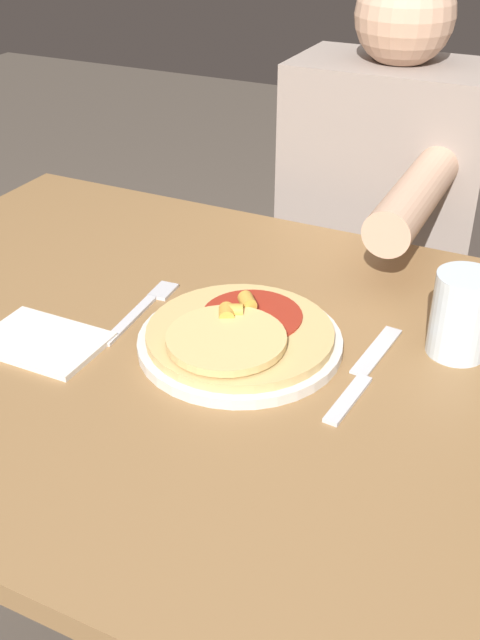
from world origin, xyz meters
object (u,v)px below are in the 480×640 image
Objects in this scene: dining_table at (252,427)px; knife at (363,374)px; person_diner at (382,231)px; pizza at (238,333)px; fork at (144,307)px; drinking_glass at (462,314)px; plate at (240,342)px.

dining_table is 5.81× the size of knife.
knife is 0.63m from person_diner.
person_diner reaches higher than knife.
person_diner is (-0.15, 0.60, -0.09)m from knife.
dining_table is 0.14m from pizza.
person_diner is at bearing 73.53° from fork.
pizza is at bearing -155.16° from drinking_glass.
knife is at bearing 10.40° from dining_table.
drinking_glass is at bearing 23.76° from plate.
dining_table is at bearing -21.25° from pizza.
fork is 0.62m from person_diner.
pizza is 2.19× the size of drinking_glass.
pizza is at bearing -95.02° from plate.
plate is 0.16m from fork.
drinking_glass is (0.25, 0.11, 0.05)m from plate.
drinking_glass is at bearing 48.67° from knife.
pizza is (-0.03, 0.01, 0.13)m from dining_table.
plate is 0.28m from drinking_glass.
dining_table is at bearing -169.60° from knife.
person_diner is (0.17, 0.58, -0.09)m from fork.
drinking_glass is 0.57m from person_diner.
dining_table is at bearing -88.83° from person_diner.
fork is 1.62× the size of drinking_glass.
dining_table is at bearing -32.29° from plate.
plate is 0.16m from knife.
knife is (0.16, 0.01, -0.00)m from plate.
pizza is 1.35× the size of fork.
knife is at bearing 5.32° from pizza.
dining_table is 0.18m from knife.
drinking_glass is (0.22, 0.13, 0.17)m from dining_table.
dining_table is 11.80× the size of drinking_glass.
person_diner is (0.01, 0.62, -0.12)m from pizza.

